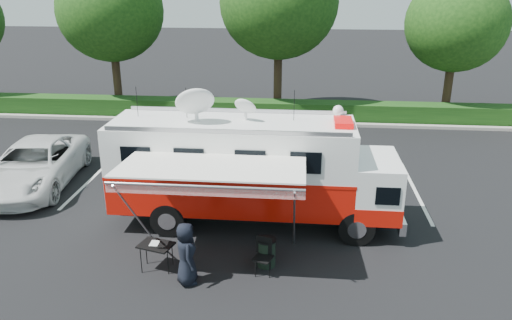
% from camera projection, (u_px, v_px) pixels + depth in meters
% --- Properties ---
extents(ground_plane, '(120.00, 120.00, 0.00)m').
position_uv_depth(ground_plane, '(254.00, 222.00, 15.57)').
color(ground_plane, black).
rests_on(ground_plane, ground).
extents(back_border, '(60.00, 6.14, 8.87)m').
position_uv_depth(back_border, '(301.00, 21.00, 25.77)').
color(back_border, '#9E998E').
rests_on(back_border, ground_plane).
extents(stall_lines, '(24.12, 5.50, 0.01)m').
position_uv_depth(stall_lines, '(249.00, 184.00, 18.41)').
color(stall_lines, silver).
rests_on(stall_lines, ground_plane).
extents(command_truck, '(8.63, 2.38, 4.15)m').
position_uv_depth(command_truck, '(252.00, 170.00, 14.96)').
color(command_truck, black).
rests_on(command_truck, ground_plane).
extents(awning, '(4.71, 2.45, 2.85)m').
position_uv_depth(awning, '(211.00, 171.00, 12.41)').
color(awning, white).
rests_on(awning, ground_plane).
extents(white_suv, '(3.31, 6.07, 1.61)m').
position_uv_depth(white_suv, '(37.00, 185.00, 18.32)').
color(white_suv, silver).
rests_on(white_suv, ground_plane).
extents(person, '(0.78, 0.93, 1.64)m').
position_uv_depth(person, '(188.00, 282.00, 12.56)').
color(person, black).
rests_on(person, ground_plane).
extents(folding_table, '(0.99, 0.82, 0.73)m').
position_uv_depth(folding_table, '(156.00, 246.00, 12.89)').
color(folding_table, black).
rests_on(folding_table, ground_plane).
extents(folding_chair, '(0.58, 0.61, 0.95)m').
position_uv_depth(folding_chair, '(263.00, 252.00, 12.83)').
color(folding_chair, black).
rests_on(folding_chair, ground_plane).
extents(trash_bin, '(0.52, 0.52, 0.78)m').
position_uv_depth(trash_bin, '(266.00, 252.00, 13.15)').
color(trash_bin, black).
rests_on(trash_bin, ground_plane).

